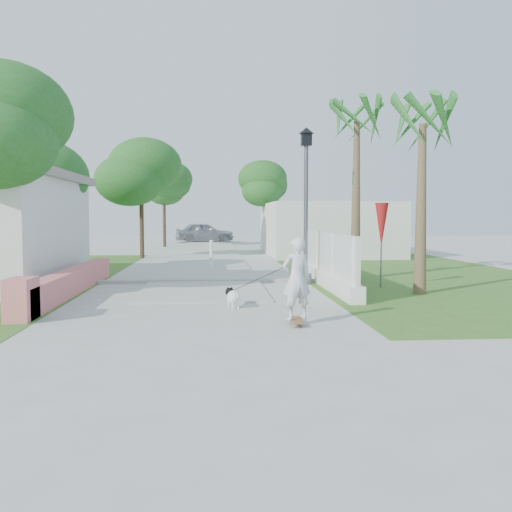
{
  "coord_description": "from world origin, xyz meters",
  "views": [
    {
      "loc": [
        0.24,
        -10.58,
        1.94
      ],
      "look_at": [
        1.16,
        1.4,
        1.1
      ],
      "focal_mm": 40.0,
      "sensor_mm": 36.0,
      "label": 1
    }
  ],
  "objects": [
    {
      "name": "grass_right",
      "position": [
        7.0,
        8.0,
        0.01
      ],
      "size": [
        8.0,
        20.0,
        0.01
      ],
      "primitive_type": "cube",
      "color": "#3D6820",
      "rests_on": "ground"
    },
    {
      "name": "patio_umbrella",
      "position": [
        4.8,
        4.5,
        1.69
      ],
      "size": [
        0.36,
        0.36,
        2.3
      ],
      "color": "#59595E",
      "rests_on": "ground"
    },
    {
      "name": "bollard",
      "position": [
        0.2,
        10.0,
        0.58
      ],
      "size": [
        0.14,
        0.14,
        1.09
      ],
      "color": "white",
      "rests_on": "ground"
    },
    {
      "name": "skateboarder",
      "position": [
        1.22,
        0.34,
        0.7
      ],
      "size": [
        1.36,
        2.55,
        1.56
      ],
      "rotation": [
        0.0,
        0.0,
        3.41
      ],
      "color": "brown",
      "rests_on": "ground"
    },
    {
      "name": "palm_near",
      "position": [
        5.4,
        3.2,
        3.95
      ],
      "size": [
        1.8,
        1.8,
        4.7
      ],
      "color": "brown",
      "rests_on": "ground"
    },
    {
      "name": "street_lamp",
      "position": [
        2.9,
        5.5,
        2.43
      ],
      "size": [
        0.44,
        0.44,
        4.44
      ],
      "color": "#59595E",
      "rests_on": "ground"
    },
    {
      "name": "building_right",
      "position": [
        6.0,
        18.0,
        1.3
      ],
      "size": [
        6.0,
        8.0,
        2.6
      ],
      "primitive_type": "cube",
      "color": "silver",
      "rests_on": "ground"
    },
    {
      "name": "lattice_fence",
      "position": [
        3.4,
        5.0,
        0.54
      ],
      "size": [
        0.35,
        7.0,
        1.5
      ],
      "color": "white",
      "rests_on": "ground"
    },
    {
      "name": "path_strip",
      "position": [
        0.0,
        20.0,
        0.03
      ],
      "size": [
        3.2,
        36.0,
        0.06
      ],
      "primitive_type": "cube",
      "color": "#B7B7B2",
      "rests_on": "ground"
    },
    {
      "name": "tree_path_far",
      "position": [
        -2.78,
        25.98,
        3.82
      ],
      "size": [
        3.2,
        3.2,
        5.17
      ],
      "color": "#4C3826",
      "rests_on": "ground"
    },
    {
      "name": "dog",
      "position": [
        0.67,
        1.41,
        0.24
      ],
      "size": [
        0.42,
        0.61,
        0.44
      ],
      "rotation": [
        0.0,
        0.0,
        0.33
      ],
      "color": "white",
      "rests_on": "ground"
    },
    {
      "name": "curb",
      "position": [
        0.0,
        6.0,
        0.05
      ],
      "size": [
        6.5,
        0.25,
        0.1
      ],
      "primitive_type": "cube",
      "color": "#999993",
      "rests_on": "ground"
    },
    {
      "name": "tree_path_right",
      "position": [
        3.22,
        19.98,
        3.49
      ],
      "size": [
        3.0,
        3.0,
        4.79
      ],
      "color": "#4C3826",
      "rests_on": "ground"
    },
    {
      "name": "tree_left_mid",
      "position": [
        -5.48,
        8.48,
        3.5
      ],
      "size": [
        3.2,
        3.2,
        4.85
      ],
      "color": "#4C3826",
      "rests_on": "ground"
    },
    {
      "name": "tree_left_near",
      "position": [
        -4.48,
        2.98,
        3.82
      ],
      "size": [
        3.6,
        3.6,
        5.28
      ],
      "color": "#4C3826",
      "rests_on": "ground"
    },
    {
      "name": "ground",
      "position": [
        0.0,
        0.0,
        0.0
      ],
      "size": [
        90.0,
        90.0,
        0.0
      ],
      "primitive_type": "plane",
      "color": "#B7B7B2",
      "rests_on": "ground"
    },
    {
      "name": "parked_car",
      "position": [
        -0.34,
        31.82,
        0.74
      ],
      "size": [
        4.49,
        2.2,
        1.48
      ],
      "primitive_type": "imported",
      "rotation": [
        0.0,
        0.0,
        1.68
      ],
      "color": "#A9ACB0",
      "rests_on": "ground"
    },
    {
      "name": "tree_path_left",
      "position": [
        -2.98,
        15.98,
        3.82
      ],
      "size": [
        3.4,
        3.4,
        5.23
      ],
      "color": "#4C3826",
      "rests_on": "ground"
    },
    {
      "name": "palm_far",
      "position": [
        4.6,
        6.5,
        4.48
      ],
      "size": [
        1.8,
        1.8,
        5.3
      ],
      "color": "brown",
      "rests_on": "ground"
    },
    {
      "name": "pink_wall",
      "position": [
        -3.3,
        3.55,
        0.31
      ],
      "size": [
        0.45,
        8.2,
        0.8
      ],
      "color": "#DC7170",
      "rests_on": "ground"
    }
  ]
}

